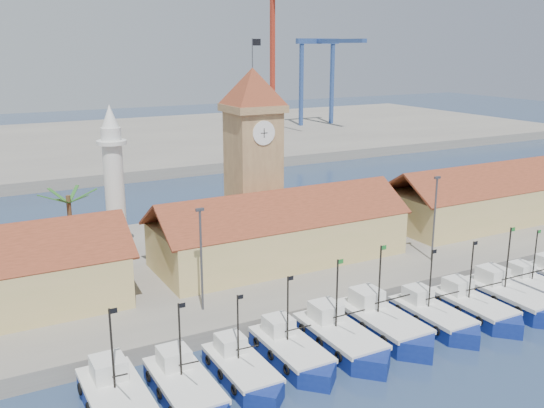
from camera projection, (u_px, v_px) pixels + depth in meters
ground at (403, 353)px, 47.77m from camera, size 400.00×400.00×0.00m
quay at (262, 254)px, 67.98m from camera, size 140.00×32.00×1.50m
terminal at (91, 145)px, 141.01m from camera, size 240.00×80.00×2.00m
boat_0 at (119, 406)px, 39.35m from camera, size 3.71×10.16×7.69m
boat_1 at (186, 391)px, 41.14m from camera, size 3.49×9.55×7.23m
boat_2 at (243, 372)px, 43.56m from camera, size 3.25×8.91×6.74m
boat_3 at (293, 353)px, 46.15m from camera, size 3.43×9.39×7.10m
boat_4 at (342, 340)px, 48.05m from camera, size 3.73×10.22×7.73m
boat_5 at (385, 326)px, 50.50m from camera, size 3.87×10.61×8.03m
boat_6 at (435, 318)px, 52.08m from camera, size 3.42×9.36×7.08m
boat_7 at (475, 309)px, 53.86m from camera, size 3.48×9.54×7.22m
boat_8 at (512, 299)px, 55.77m from camera, size 3.81×10.45×7.91m
boat_9 at (538, 289)px, 58.46m from camera, size 3.27×8.96×6.78m
hall_center at (279, 236)px, 63.75m from camera, size 27.04×10.13×7.61m
hall_right at (495, 200)px, 78.52m from camera, size 31.20×10.13×7.61m
clock_tower at (253, 153)px, 66.82m from camera, size 5.80×5.80×22.70m
minaret at (114, 184)px, 62.17m from camera, size 3.00×3.00×16.30m
palm_tree at (71, 228)px, 59.05m from camera, size 5.60×5.03×8.39m
lamp_posts at (326, 233)px, 56.55m from camera, size 80.70×0.25×9.03m
crane_red_right at (276, 38)px, 150.05m from camera, size 1.00×35.00×41.26m
gantry at (324, 58)px, 161.91m from camera, size 13.00×22.00×23.20m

